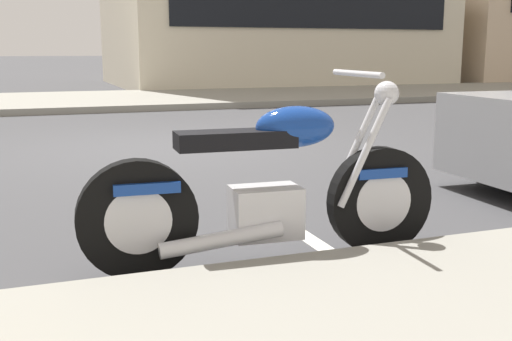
% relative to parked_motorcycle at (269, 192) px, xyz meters
% --- Properties ---
extents(ground_plane, '(260.00, 260.00, 0.00)m').
position_rel_parked_motorcycle_xyz_m(ground_plane, '(0.43, 4.66, -0.44)').
color(ground_plane, '#3D3D3F').
extents(sidewalk_far_curb, '(120.00, 5.00, 0.14)m').
position_rel_parked_motorcycle_xyz_m(sidewalk_far_curb, '(12.43, 11.98, -0.37)').
color(sidewalk_far_curb, gray).
rests_on(sidewalk_far_curb, ground).
extents(parking_stall_stripe, '(0.12, 2.20, 0.01)m').
position_rel_parked_motorcycle_xyz_m(parking_stall_stripe, '(0.43, 0.43, -0.43)').
color(parking_stall_stripe, silver).
rests_on(parking_stall_stripe, ground).
extents(parked_motorcycle, '(2.16, 0.62, 1.13)m').
position_rel_parked_motorcycle_xyz_m(parked_motorcycle, '(0.00, 0.00, 0.00)').
color(parked_motorcycle, black).
rests_on(parked_motorcycle, ground).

